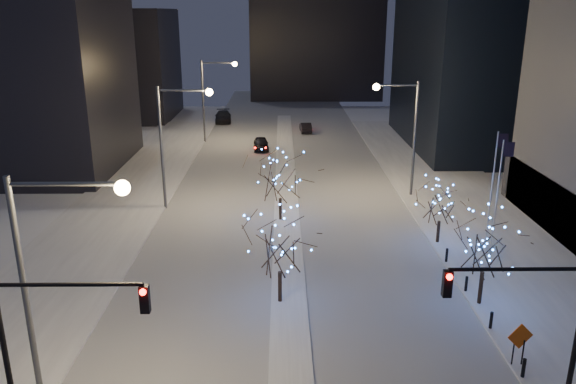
{
  "coord_description": "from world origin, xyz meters",
  "views": [
    {
      "loc": [
        -0.37,
        -16.92,
        15.43
      ],
      "look_at": [
        -0.0,
        15.67,
        5.0
      ],
      "focal_mm": 35.0,
      "sensor_mm": 36.0,
      "label": 1
    }
  ],
  "objects_px": {
    "holiday_tree_median_far": "(280,177)",
    "holiday_tree_plaza_near": "(486,246)",
    "street_lamp_w_mid": "(174,131)",
    "holiday_tree_plaza_far": "(441,204)",
    "car_far": "(223,117)",
    "construction_sign": "(520,340)",
    "street_lamp_w_far": "(211,90)",
    "traffic_signal_west": "(48,338)",
    "street_lamp_w_near": "(50,267)",
    "traffic_signal_east": "(538,320)",
    "street_lamp_east": "(405,124)",
    "holiday_tree_median_near": "(280,245)",
    "car_mid": "(306,127)",
    "car_near": "(261,144)"
  },
  "relations": [
    {
      "from": "holiday_tree_median_far",
      "to": "holiday_tree_plaza_near",
      "type": "distance_m",
      "value": 17.27
    },
    {
      "from": "street_lamp_w_mid",
      "to": "holiday_tree_median_far",
      "type": "xyz_separation_m",
      "value": [
        8.44,
        -3.09,
        -2.94
      ]
    },
    {
      "from": "holiday_tree_plaza_far",
      "to": "car_far",
      "type": "bearing_deg",
      "value": 113.02
    },
    {
      "from": "construction_sign",
      "to": "street_lamp_w_far",
      "type": "bearing_deg",
      "value": 101.11
    },
    {
      "from": "car_far",
      "to": "holiday_tree_median_far",
      "type": "bearing_deg",
      "value": -83.72
    },
    {
      "from": "holiday_tree_plaza_near",
      "to": "traffic_signal_west",
      "type": "bearing_deg",
      "value": -150.77
    },
    {
      "from": "street_lamp_w_near",
      "to": "traffic_signal_east",
      "type": "height_order",
      "value": "street_lamp_w_near"
    },
    {
      "from": "construction_sign",
      "to": "holiday_tree_plaza_far",
      "type": "bearing_deg",
      "value": 78.09
    },
    {
      "from": "street_lamp_w_near",
      "to": "street_lamp_w_mid",
      "type": "height_order",
      "value": "same"
    },
    {
      "from": "street_lamp_east",
      "to": "holiday_tree_plaza_near",
      "type": "relative_size",
      "value": 1.9
    },
    {
      "from": "street_lamp_w_mid",
      "to": "street_lamp_east",
      "type": "xyz_separation_m",
      "value": [
        19.02,
        3.0,
        -0.05
      ]
    },
    {
      "from": "street_lamp_east",
      "to": "holiday_tree_median_far",
      "type": "distance_m",
      "value": 12.55
    },
    {
      "from": "car_far",
      "to": "holiday_tree_median_near",
      "type": "height_order",
      "value": "holiday_tree_median_near"
    },
    {
      "from": "street_lamp_w_mid",
      "to": "car_mid",
      "type": "distance_m",
      "value": 33.58
    },
    {
      "from": "traffic_signal_west",
      "to": "traffic_signal_east",
      "type": "height_order",
      "value": "same"
    },
    {
      "from": "car_far",
      "to": "holiday_tree_plaza_near",
      "type": "distance_m",
      "value": 58.03
    },
    {
      "from": "street_lamp_w_far",
      "to": "holiday_tree_plaza_far",
      "type": "xyz_separation_m",
      "value": [
        19.44,
        -32.73,
        -3.53
      ]
    },
    {
      "from": "street_lamp_w_far",
      "to": "traffic_signal_east",
      "type": "distance_m",
      "value": 54.07
    },
    {
      "from": "car_far",
      "to": "holiday_tree_plaza_far",
      "type": "xyz_separation_m",
      "value": [
        19.5,
        -45.91,
        2.16
      ]
    },
    {
      "from": "holiday_tree_plaza_far",
      "to": "construction_sign",
      "type": "bearing_deg",
      "value": -90.8
    },
    {
      "from": "traffic_signal_east",
      "to": "holiday_tree_median_near",
      "type": "relative_size",
      "value": 1.34
    },
    {
      "from": "holiday_tree_plaza_near",
      "to": "car_mid",
      "type": "bearing_deg",
      "value": 99.18
    },
    {
      "from": "street_lamp_w_near",
      "to": "construction_sign",
      "type": "distance_m",
      "value": 20.11
    },
    {
      "from": "street_lamp_w_near",
      "to": "holiday_tree_median_far",
      "type": "bearing_deg",
      "value": 68.94
    },
    {
      "from": "street_lamp_east",
      "to": "car_mid",
      "type": "bearing_deg",
      "value": 104.53
    },
    {
      "from": "street_lamp_w_mid",
      "to": "car_mid",
      "type": "bearing_deg",
      "value": 69.1
    },
    {
      "from": "traffic_signal_west",
      "to": "car_near",
      "type": "distance_m",
      "value": 48.24
    },
    {
      "from": "street_lamp_east",
      "to": "traffic_signal_west",
      "type": "bearing_deg",
      "value": -121.69
    },
    {
      "from": "holiday_tree_median_far",
      "to": "construction_sign",
      "type": "height_order",
      "value": "holiday_tree_median_far"
    },
    {
      "from": "construction_sign",
      "to": "street_lamp_w_mid",
      "type": "bearing_deg",
      "value": 119.95
    },
    {
      "from": "street_lamp_w_near",
      "to": "car_far",
      "type": "distance_m",
      "value": 63.43
    },
    {
      "from": "street_lamp_w_far",
      "to": "holiday_tree_median_near",
      "type": "distance_m",
      "value": 42.02
    },
    {
      "from": "car_far",
      "to": "holiday_tree_median_near",
      "type": "distance_m",
      "value": 54.96
    },
    {
      "from": "car_far",
      "to": "construction_sign",
      "type": "distance_m",
      "value": 63.28
    },
    {
      "from": "car_mid",
      "to": "construction_sign",
      "type": "height_order",
      "value": "construction_sign"
    },
    {
      "from": "traffic_signal_east",
      "to": "holiday_tree_median_near",
      "type": "height_order",
      "value": "traffic_signal_east"
    },
    {
      "from": "street_lamp_w_near",
      "to": "holiday_tree_median_far",
      "type": "relative_size",
      "value": 1.71
    },
    {
      "from": "street_lamp_w_mid",
      "to": "car_far",
      "type": "relative_size",
      "value": 1.78
    },
    {
      "from": "traffic_signal_west",
      "to": "street_lamp_w_near",
      "type": "bearing_deg",
      "value": 103.96
    },
    {
      "from": "car_near",
      "to": "holiday_tree_median_far",
      "type": "bearing_deg",
      "value": -88.32
    },
    {
      "from": "street_lamp_east",
      "to": "car_far",
      "type": "relative_size",
      "value": 1.78
    },
    {
      "from": "traffic_signal_west",
      "to": "car_mid",
      "type": "height_order",
      "value": "traffic_signal_west"
    },
    {
      "from": "holiday_tree_median_far",
      "to": "construction_sign",
      "type": "xyz_separation_m",
      "value": [
        10.8,
        -18.99,
        -2.15
      ]
    },
    {
      "from": "street_lamp_east",
      "to": "construction_sign",
      "type": "distance_m",
      "value": 25.58
    },
    {
      "from": "holiday_tree_median_far",
      "to": "construction_sign",
      "type": "relative_size",
      "value": 2.8
    },
    {
      "from": "car_far",
      "to": "traffic_signal_west",
      "type": "bearing_deg",
      "value": -94.87
    },
    {
      "from": "street_lamp_w_far",
      "to": "traffic_signal_east",
      "type": "bearing_deg",
      "value": -70.68
    },
    {
      "from": "street_lamp_east",
      "to": "holiday_tree_median_near",
      "type": "xyz_separation_m",
      "value": [
        -10.58,
        -19.06,
        -2.96
      ]
    },
    {
      "from": "street_lamp_w_near",
      "to": "holiday_tree_plaza_far",
      "type": "distance_m",
      "value": 26.24
    },
    {
      "from": "street_lamp_w_far",
      "to": "car_near",
      "type": "height_order",
      "value": "street_lamp_w_far"
    }
  ]
}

